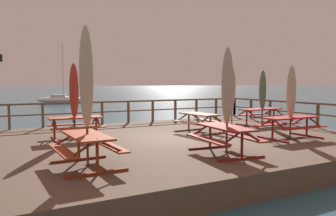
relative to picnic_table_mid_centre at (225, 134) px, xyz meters
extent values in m
plane|color=#2D5B6B|center=(0.27, 3.09, -1.21)|extent=(600.00, 600.00, 0.00)
cube|color=brown|center=(0.27, 3.09, -0.88)|extent=(13.60, 10.17, 0.65)
cube|color=brown|center=(0.27, 8.02, 0.49)|extent=(13.30, 0.09, 0.08)
cube|color=brown|center=(0.27, 8.02, 0.02)|extent=(13.30, 0.07, 0.06)
cube|color=brown|center=(-5.05, 8.02, -0.03)|extent=(0.10, 0.10, 1.05)
cube|color=brown|center=(-3.72, 8.02, -0.03)|extent=(0.10, 0.10, 1.05)
cube|color=brown|center=(-2.39, 8.02, -0.03)|extent=(0.10, 0.10, 1.05)
cube|color=brown|center=(-1.06, 8.02, -0.03)|extent=(0.10, 0.10, 1.05)
cube|color=brown|center=(0.27, 8.02, -0.03)|extent=(0.10, 0.10, 1.05)
cube|color=brown|center=(1.60, 8.02, -0.03)|extent=(0.10, 0.10, 1.05)
cube|color=brown|center=(2.93, 8.02, -0.03)|extent=(0.10, 0.10, 1.05)
cube|color=brown|center=(4.26, 8.02, -0.03)|extent=(0.10, 0.10, 1.05)
cube|color=brown|center=(5.59, 8.02, -0.03)|extent=(0.10, 0.10, 1.05)
cube|color=brown|center=(6.92, 8.02, -0.03)|extent=(0.10, 0.10, 1.05)
cube|color=brown|center=(6.92, 3.09, 0.49)|extent=(0.09, 9.87, 0.08)
cube|color=brown|center=(6.92, 3.09, 0.02)|extent=(0.07, 9.87, 0.06)
cube|color=brown|center=(6.92, 2.38, -0.03)|extent=(0.10, 0.10, 1.05)
cube|color=brown|center=(6.92, 3.79, -0.03)|extent=(0.10, 0.10, 1.05)
cube|color=brown|center=(6.92, 5.20, -0.03)|extent=(0.10, 0.10, 1.05)
cube|color=brown|center=(6.92, 6.61, -0.03)|extent=(0.10, 0.10, 1.05)
cube|color=brown|center=(6.92, 8.02, -0.03)|extent=(0.10, 0.10, 1.05)
cube|color=maroon|center=(0.00, 0.00, 0.18)|extent=(0.94, 2.02, 0.05)
cube|color=maroon|center=(0.56, -0.05, -0.12)|extent=(0.46, 1.98, 0.04)
cube|color=maroon|center=(-0.56, 0.05, -0.12)|extent=(0.46, 1.98, 0.04)
cube|color=maroon|center=(-0.07, -0.80, -0.53)|extent=(1.40, 0.21, 0.06)
cylinder|color=maroon|center=(-0.07, -0.80, -0.19)|extent=(0.07, 0.07, 0.74)
cylinder|color=maroon|center=(0.21, -0.82, 0.03)|extent=(0.63, 0.11, 0.37)
cylinder|color=maroon|center=(-0.35, -0.77, 0.03)|extent=(0.63, 0.11, 0.37)
cube|color=maroon|center=(0.07, 0.80, -0.53)|extent=(1.40, 0.21, 0.06)
cylinder|color=maroon|center=(0.07, 0.80, -0.19)|extent=(0.07, 0.07, 0.74)
cylinder|color=maroon|center=(0.35, 0.77, 0.03)|extent=(0.63, 0.11, 0.37)
cylinder|color=maroon|center=(-0.21, 0.82, 0.03)|extent=(0.63, 0.11, 0.37)
cube|color=#993819|center=(-3.07, 4.47, 0.18)|extent=(1.83, 0.82, 0.05)
cube|color=#993819|center=(-3.09, 3.91, -0.12)|extent=(1.82, 0.34, 0.04)
cube|color=#993819|center=(-3.05, 5.03, -0.12)|extent=(1.82, 0.34, 0.04)
cube|color=maroon|center=(-3.80, 4.49, -0.53)|extent=(0.13, 1.40, 0.06)
cylinder|color=maroon|center=(-3.80, 4.49, -0.19)|extent=(0.07, 0.07, 0.74)
cylinder|color=maroon|center=(-3.81, 4.21, 0.03)|extent=(0.08, 0.63, 0.37)
cylinder|color=maroon|center=(-3.79, 4.77, 0.03)|extent=(0.08, 0.63, 0.37)
cube|color=maroon|center=(-2.35, 4.44, -0.53)|extent=(0.13, 1.40, 0.06)
cylinder|color=maroon|center=(-2.35, 4.44, -0.19)|extent=(0.07, 0.07, 0.74)
cylinder|color=maroon|center=(-2.36, 4.16, 0.03)|extent=(0.08, 0.63, 0.37)
cylinder|color=maroon|center=(-2.34, 4.72, 0.03)|extent=(0.08, 0.63, 0.37)
cube|color=maroon|center=(3.64, 0.97, 0.18)|extent=(2.07, 0.76, 0.05)
cube|color=maroon|center=(3.64, 0.41, -0.12)|extent=(2.07, 0.28, 0.04)
cube|color=maroon|center=(3.64, 1.53, -0.12)|extent=(2.07, 0.28, 0.04)
cube|color=maroon|center=(2.78, 0.97, -0.53)|extent=(0.08, 1.40, 0.06)
cylinder|color=maroon|center=(2.78, 0.97, -0.19)|extent=(0.07, 0.07, 0.74)
cylinder|color=maroon|center=(2.78, 0.69, 0.03)|extent=(0.06, 0.63, 0.37)
cylinder|color=maroon|center=(2.78, 1.25, 0.03)|extent=(0.06, 0.63, 0.37)
cube|color=maroon|center=(4.49, 0.97, -0.53)|extent=(0.08, 1.40, 0.06)
cylinder|color=maroon|center=(4.49, 0.97, -0.19)|extent=(0.07, 0.07, 0.74)
cylinder|color=maroon|center=(4.49, 0.69, 0.03)|extent=(0.06, 0.63, 0.37)
cylinder|color=maroon|center=(4.49, 1.25, 0.03)|extent=(0.06, 0.63, 0.37)
cube|color=#993819|center=(-3.72, 0.33, 0.18)|extent=(0.82, 1.88, 0.05)
cube|color=#993819|center=(-3.16, 0.35, -0.12)|extent=(0.34, 1.86, 0.04)
cube|color=#993819|center=(-4.28, 0.31, -0.12)|extent=(0.34, 1.86, 0.04)
cube|color=maroon|center=(-3.70, -0.41, -0.53)|extent=(1.40, 0.13, 0.06)
cylinder|color=maroon|center=(-3.70, -0.41, -0.19)|extent=(0.07, 0.07, 0.74)
cylinder|color=maroon|center=(-3.42, -0.40, 0.03)|extent=(0.63, 0.08, 0.37)
cylinder|color=maroon|center=(-3.97, -0.42, 0.03)|extent=(0.63, 0.08, 0.37)
cube|color=maroon|center=(-3.75, 1.08, -0.53)|extent=(1.40, 0.13, 0.06)
cylinder|color=maroon|center=(-3.75, 1.08, -0.19)|extent=(0.07, 0.07, 0.74)
cylinder|color=maroon|center=(-3.47, 1.09, 0.03)|extent=(0.63, 0.08, 0.37)
cylinder|color=maroon|center=(-4.03, 1.07, 0.03)|extent=(0.63, 0.08, 0.37)
cube|color=brown|center=(1.50, 3.56, 0.18)|extent=(0.90, 1.78, 0.05)
cube|color=brown|center=(2.06, 3.61, -0.12)|extent=(0.42, 1.74, 0.04)
cube|color=brown|center=(0.94, 3.52, -0.12)|extent=(0.42, 1.74, 0.04)
cube|color=brown|center=(1.56, 2.88, -0.53)|extent=(1.40, 0.20, 0.06)
cylinder|color=brown|center=(1.56, 2.88, -0.19)|extent=(0.07, 0.07, 0.74)
cylinder|color=brown|center=(1.84, 2.91, 0.03)|extent=(0.63, 0.11, 0.37)
cylinder|color=brown|center=(1.28, 2.86, 0.03)|extent=(0.63, 0.11, 0.37)
cube|color=brown|center=(1.45, 4.24, -0.53)|extent=(1.40, 0.20, 0.06)
cylinder|color=brown|center=(1.45, 4.24, -0.19)|extent=(0.07, 0.07, 0.74)
cylinder|color=brown|center=(1.72, 4.27, 0.03)|extent=(0.63, 0.11, 0.37)
cylinder|color=brown|center=(1.17, 4.22, 0.03)|extent=(0.63, 0.11, 0.37)
cube|color=maroon|center=(5.40, 4.27, 0.18)|extent=(2.16, 0.87, 0.05)
cube|color=maroon|center=(5.43, 3.72, -0.12)|extent=(2.14, 0.39, 0.04)
cube|color=maroon|center=(5.37, 4.83, -0.12)|extent=(2.14, 0.39, 0.04)
cube|color=maroon|center=(4.52, 4.23, -0.53)|extent=(0.15, 1.40, 0.06)
cylinder|color=maroon|center=(4.52, 4.23, -0.19)|extent=(0.07, 0.07, 0.74)
cylinder|color=maroon|center=(4.53, 3.95, 0.03)|extent=(0.09, 0.63, 0.37)
cylinder|color=maroon|center=(4.50, 4.51, 0.03)|extent=(0.09, 0.63, 0.37)
cube|color=maroon|center=(6.28, 4.32, -0.53)|extent=(0.15, 1.40, 0.06)
cylinder|color=maroon|center=(6.28, 4.32, -0.19)|extent=(0.07, 0.07, 0.74)
cylinder|color=maroon|center=(6.29, 4.04, 0.03)|extent=(0.09, 0.63, 0.37)
cylinder|color=maroon|center=(6.27, 4.60, 0.03)|extent=(0.09, 0.63, 0.37)
cylinder|color=#4C3828|center=(0.03, -0.05, 0.82)|extent=(0.06, 0.06, 2.76)
ellipsoid|color=tan|center=(0.03, -0.05, 1.31)|extent=(0.32, 0.32, 2.10)
cylinder|color=#685B4C|center=(0.03, -0.05, 1.15)|extent=(0.21, 0.21, 0.05)
cone|color=#4C3828|center=(0.03, -0.05, 2.27)|extent=(0.10, 0.10, 0.14)
cylinder|color=#4C3828|center=(-3.13, 4.40, 0.69)|extent=(0.06, 0.06, 2.50)
ellipsoid|color=#A33328|center=(-3.13, 4.40, 1.13)|extent=(0.32, 0.32, 1.90)
cylinder|color=maroon|center=(-3.13, 4.40, 0.99)|extent=(0.21, 0.21, 0.05)
cone|color=#4C3828|center=(-3.13, 4.40, 2.01)|extent=(0.10, 0.10, 0.14)
cylinder|color=#4C3828|center=(3.57, 0.91, 0.65)|extent=(0.06, 0.06, 2.43)
ellipsoid|color=tan|center=(3.57, 0.91, 1.08)|extent=(0.32, 0.32, 1.84)
cylinder|color=#71614F|center=(3.57, 0.91, 0.95)|extent=(0.21, 0.21, 0.05)
cone|color=#4C3828|center=(3.57, 0.91, 1.94)|extent=(0.10, 0.10, 0.14)
cylinder|color=#4C3828|center=(-3.70, 0.39, 0.99)|extent=(0.06, 0.06, 3.10)
ellipsoid|color=tan|center=(-3.70, 0.39, 1.54)|extent=(0.32, 0.32, 2.36)
cylinder|color=#71614F|center=(-3.70, 0.39, 1.36)|extent=(0.21, 0.21, 0.05)
cone|color=#4C3828|center=(-3.70, 0.39, 2.61)|extent=(0.10, 0.10, 0.14)
cylinder|color=#4C3828|center=(4.51, 5.27, 0.71)|extent=(0.06, 0.06, 2.53)
ellipsoid|color=tan|center=(4.51, 5.27, 1.15)|extent=(0.32, 0.32, 1.92)
cylinder|color=#71614F|center=(4.51, 5.27, 1.01)|extent=(0.21, 0.21, 0.05)
cone|color=#4C3828|center=(4.51, 5.27, 2.04)|extent=(0.10, 0.10, 0.14)
cylinder|color=#4C3828|center=(5.47, 4.25, 0.64)|extent=(0.06, 0.06, 2.41)
ellipsoid|color=#4C704C|center=(5.47, 4.25, 1.07)|extent=(0.32, 0.32, 1.83)
cylinder|color=#2D432D|center=(5.47, 4.25, 0.93)|extent=(0.21, 0.21, 0.05)
cone|color=#4C3828|center=(5.47, 4.25, 1.92)|extent=(0.10, 0.10, 0.14)
ellipsoid|color=white|center=(2.08, 36.56, -0.76)|extent=(6.23, 3.28, 0.90)
cube|color=silver|center=(1.79, 36.64, -0.26)|extent=(2.03, 1.55, 0.36)
cylinder|color=silver|center=(2.37, 36.47, 3.01)|extent=(0.10, 0.10, 7.00)
camera|label=1|loc=(-5.60, -7.21, 1.39)|focal=35.25mm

